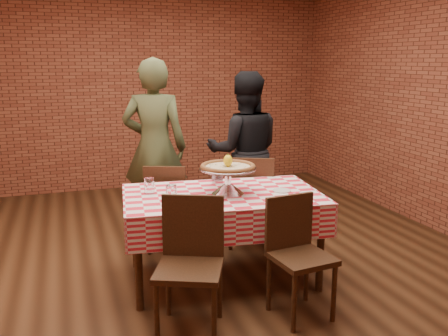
{
  "coord_description": "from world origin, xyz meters",
  "views": [
    {
      "loc": [
        -1.08,
        -3.99,
        1.84
      ],
      "look_at": [
        0.18,
        -0.25,
        0.95
      ],
      "focal_mm": 38.7,
      "sensor_mm": 36.0,
      "label": 1
    }
  ],
  "objects_px": {
    "table": "(222,237)",
    "chair_far_left": "(168,206)",
    "water_glass_right": "(149,186)",
    "condiment_caddy": "(217,176)",
    "water_glass_left": "(171,194)",
    "chair_far_right": "(251,199)",
    "chair_near_right": "(302,260)",
    "pizza_stand": "(228,181)",
    "pizza": "(228,167)",
    "chair_near_left": "(189,268)",
    "diner_olive": "(155,147)",
    "diner_black": "(244,151)"
  },
  "relations": [
    {
      "from": "water_glass_left",
      "to": "chair_near_right",
      "type": "bearing_deg",
      "value": -39.92
    },
    {
      "from": "water_glass_right",
      "to": "chair_near_right",
      "type": "distance_m",
      "value": 1.38
    },
    {
      "from": "table",
      "to": "chair_far_left",
      "type": "distance_m",
      "value": 0.87
    },
    {
      "from": "pizza_stand",
      "to": "chair_far_left",
      "type": "bearing_deg",
      "value": 111.81
    },
    {
      "from": "pizza",
      "to": "diner_black",
      "type": "relative_size",
      "value": 0.26
    },
    {
      "from": "pizza_stand",
      "to": "water_glass_left",
      "type": "xyz_separation_m",
      "value": [
        -0.5,
        -0.09,
        -0.04
      ]
    },
    {
      "from": "water_glass_left",
      "to": "diner_black",
      "type": "bearing_deg",
      "value": 49.54
    },
    {
      "from": "condiment_caddy",
      "to": "chair_near_right",
      "type": "relative_size",
      "value": 0.16
    },
    {
      "from": "table",
      "to": "condiment_caddy",
      "type": "relative_size",
      "value": 11.53
    },
    {
      "from": "table",
      "to": "diner_olive",
      "type": "bearing_deg",
      "value": 102.87
    },
    {
      "from": "diner_olive",
      "to": "table",
      "type": "bearing_deg",
      "value": 122.98
    },
    {
      "from": "table",
      "to": "chair_far_right",
      "type": "height_order",
      "value": "chair_far_right"
    },
    {
      "from": "chair_near_left",
      "to": "diner_black",
      "type": "height_order",
      "value": "diner_black"
    },
    {
      "from": "chair_near_right",
      "to": "chair_far_right",
      "type": "distance_m",
      "value": 1.47
    },
    {
      "from": "diner_black",
      "to": "table",
      "type": "bearing_deg",
      "value": 76.76
    },
    {
      "from": "pizza_stand",
      "to": "water_glass_right",
      "type": "xyz_separation_m",
      "value": [
        -0.62,
        0.2,
        -0.04
      ]
    },
    {
      "from": "condiment_caddy",
      "to": "diner_olive",
      "type": "relative_size",
      "value": 0.07
    },
    {
      "from": "chair_far_left",
      "to": "diner_black",
      "type": "relative_size",
      "value": 0.51
    },
    {
      "from": "water_glass_left",
      "to": "chair_far_right",
      "type": "height_order",
      "value": "chair_far_right"
    },
    {
      "from": "pizza_stand",
      "to": "water_glass_left",
      "type": "bearing_deg",
      "value": -169.4
    },
    {
      "from": "table",
      "to": "chair_near_right",
      "type": "distance_m",
      "value": 0.85
    },
    {
      "from": "condiment_caddy",
      "to": "chair_far_left",
      "type": "bearing_deg",
      "value": 134.59
    },
    {
      "from": "pizza_stand",
      "to": "chair_near_right",
      "type": "relative_size",
      "value": 0.55
    },
    {
      "from": "condiment_caddy",
      "to": "table",
      "type": "bearing_deg",
      "value": -89.59
    },
    {
      "from": "chair_near_left",
      "to": "diner_olive",
      "type": "distance_m",
      "value": 2.11
    },
    {
      "from": "water_glass_right",
      "to": "diner_black",
      "type": "relative_size",
      "value": 0.08
    },
    {
      "from": "table",
      "to": "water_glass_left",
      "type": "relative_size",
      "value": 12.04
    },
    {
      "from": "water_glass_right",
      "to": "chair_near_left",
      "type": "distance_m",
      "value": 0.97
    },
    {
      "from": "table",
      "to": "diner_olive",
      "type": "height_order",
      "value": "diner_olive"
    },
    {
      "from": "condiment_caddy",
      "to": "chair_far_right",
      "type": "distance_m",
      "value": 0.7
    },
    {
      "from": "pizza",
      "to": "chair_near_left",
      "type": "distance_m",
      "value": 1.01
    },
    {
      "from": "pizza",
      "to": "water_glass_left",
      "type": "distance_m",
      "value": 0.53
    },
    {
      "from": "table",
      "to": "chair_near_right",
      "type": "relative_size",
      "value": 1.82
    },
    {
      "from": "pizza_stand",
      "to": "chair_near_left",
      "type": "height_order",
      "value": "pizza_stand"
    },
    {
      "from": "pizza_stand",
      "to": "diner_black",
      "type": "height_order",
      "value": "diner_black"
    },
    {
      "from": "chair_far_left",
      "to": "pizza",
      "type": "bearing_deg",
      "value": 132.18
    },
    {
      "from": "pizza",
      "to": "diner_olive",
      "type": "bearing_deg",
      "value": 104.45
    },
    {
      "from": "table",
      "to": "chair_near_left",
      "type": "relative_size",
      "value": 1.74
    },
    {
      "from": "chair_far_right",
      "to": "diner_olive",
      "type": "bearing_deg",
      "value": -14.81
    },
    {
      "from": "pizza",
      "to": "water_glass_right",
      "type": "bearing_deg",
      "value": 162.4
    },
    {
      "from": "diner_black",
      "to": "chair_near_left",
      "type": "bearing_deg",
      "value": 74.84
    },
    {
      "from": "pizza_stand",
      "to": "pizza",
      "type": "height_order",
      "value": "pizza"
    },
    {
      "from": "water_glass_right",
      "to": "condiment_caddy",
      "type": "xyz_separation_m",
      "value": [
        0.63,
        0.14,
        0.0
      ]
    },
    {
      "from": "pizza",
      "to": "water_glass_left",
      "type": "relative_size",
      "value": 3.42
    },
    {
      "from": "chair_near_right",
      "to": "chair_far_left",
      "type": "height_order",
      "value": "same"
    },
    {
      "from": "pizza_stand",
      "to": "water_glass_right",
      "type": "height_order",
      "value": "pizza_stand"
    },
    {
      "from": "pizza",
      "to": "condiment_caddy",
      "type": "xyz_separation_m",
      "value": [
        0.01,
        0.33,
        -0.15
      ]
    },
    {
      "from": "water_glass_right",
      "to": "pizza",
      "type": "bearing_deg",
      "value": -17.6
    },
    {
      "from": "condiment_caddy",
      "to": "diner_black",
      "type": "xyz_separation_m",
      "value": [
        0.59,
        0.87,
        0.03
      ]
    },
    {
      "from": "chair_far_left",
      "to": "table",
      "type": "bearing_deg",
      "value": 129.88
    }
  ]
}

